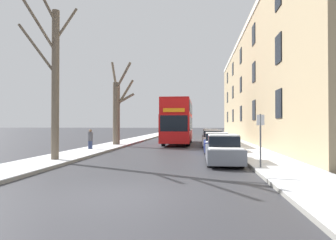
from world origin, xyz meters
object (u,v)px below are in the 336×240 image
Objects in this scene: parked_car_1 at (217,143)px; parked_car_3 at (210,136)px; double_decker_bus at (178,120)px; pedestrian_left_sidewalk at (90,139)px; street_sign_post at (260,138)px; parked_car_2 at (213,139)px; bare_tree_left_0 at (54,79)px; parked_car_0 at (223,150)px; bare_tree_left_1 at (117,109)px.

parked_car_3 reaches higher than parked_car_1.
pedestrian_left_sidewalk is (-5.89, -8.61, -1.56)m from double_decker_bus.
parked_car_2 is at bearing 95.61° from street_sign_post.
bare_tree_left_0 is 15.35m from parked_car_2.
pedestrian_left_sidewalk reaches higher than parked_car_1.
parked_car_2 is (-0.00, 11.69, 0.00)m from parked_car_0.
bare_tree_left_1 reaches higher than street_sign_post.
parked_car_0 is 1.79× the size of street_sign_post.
parked_car_2 is at bearing 90.00° from parked_car_0.
street_sign_post is (1.37, -13.97, 0.71)m from parked_car_2.
bare_tree_left_0 is at bearing 169.46° from street_sign_post.
bare_tree_left_1 is at bearing 89.42° from bare_tree_left_0.
parked_car_1 is (-0.00, 5.68, -0.02)m from parked_car_0.
parked_car_2 is 10.74m from pedestrian_left_sidewalk.
double_decker_bus is 2.42× the size of parked_car_1.
double_decker_bus is at bearing -142.54° from parked_car_3.
parked_car_0 is (8.71, 0.40, -3.68)m from bare_tree_left_0.
bare_tree_left_1 is 5.72m from pedestrian_left_sidewalk.
parked_car_1 is at bearing -32.97° from bare_tree_left_1.
double_decker_bus is 9.83m from parked_car_1.
bare_tree_left_1 is 6.42m from double_decker_bus.
bare_tree_left_0 is 2.00× the size of parked_car_1.
parked_car_2 is 2.73× the size of pedestrian_left_sidewalk.
bare_tree_left_1 reaches higher than pedestrian_left_sidewalk.
parked_car_0 is 5.68m from parked_car_1.
parked_car_3 is at bearing 35.10° from bare_tree_left_1.
bare_tree_left_0 reaches higher than parked_car_2.
parked_car_0 is (8.60, -11.25, -2.73)m from bare_tree_left_1.
double_decker_bus reaches higher than pedestrian_left_sidewalk.
bare_tree_left_0 reaches higher than double_decker_bus.
bare_tree_left_1 is at bearing 127.37° from parked_car_0.
pedestrian_left_sidewalk is at bearing 141.44° from street_sign_post.
bare_tree_left_1 is at bearing -177.08° from parked_car_2.
bare_tree_left_0 is at bearing -125.78° from parked_car_2.
pedestrian_left_sidewalk is at bearing 94.25° from bare_tree_left_0.
bare_tree_left_1 reaches higher than parked_car_3.
double_decker_bus is 10.55m from pedestrian_left_sidewalk.
bare_tree_left_1 is at bearing 147.03° from parked_car_1.
double_decker_bus is at bearing -122.02° from pedestrian_left_sidewalk.
double_decker_bus is 6.37× the size of pedestrian_left_sidewalk.
parked_car_3 is 19.63m from street_sign_post.
bare_tree_left_1 is 1.81× the size of parked_car_2.
parked_car_3 is 1.65× the size of street_sign_post.
parked_car_2 is (-0.00, 6.01, 0.03)m from parked_car_1.
pedestrian_left_sidewalk reaches higher than parked_car_2.
bare_tree_left_1 is 16.92m from street_sign_post.
parked_car_2 reaches higher than parked_car_1.
parked_car_1 is at bearing -69.98° from double_decker_bus.
parked_car_0 is 11.69m from parked_car_2.
parked_car_1 is at bearing -90.00° from parked_car_3.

